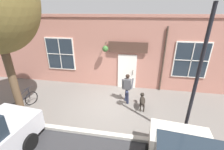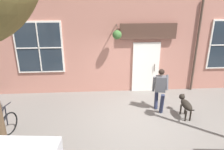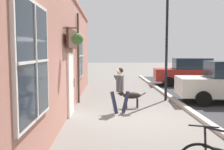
{
  "view_description": "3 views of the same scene",
  "coord_description": "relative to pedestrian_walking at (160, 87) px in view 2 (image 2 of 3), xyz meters",
  "views": [
    {
      "loc": [
        6.28,
        1.2,
        4.41
      ],
      "look_at": [
        -1.06,
        -0.08,
        1.24
      ],
      "focal_mm": 24.0,
      "sensor_mm": 36.0,
      "label": 1
    },
    {
      "loc": [
        6.21,
        -1.29,
        4.04
      ],
      "look_at": [
        -1.24,
        -0.8,
        1.11
      ],
      "focal_mm": 35.0,
      "sensor_mm": 36.0,
      "label": 2
    },
    {
      "loc": [
        -0.96,
        -7.75,
        2.1
      ],
      "look_at": [
        -0.79,
        -0.62,
        1.46
      ],
      "focal_mm": 40.0,
      "sensor_mm": 36.0,
      "label": 3
    }
  ],
  "objects": [
    {
      "name": "ground_plane",
      "position": [
        0.48,
        -0.81,
        -0.94
      ],
      "size": [
        90.0,
        90.0,
        0.0
      ],
      "primitive_type": "plane",
      "color": "#66605B"
    },
    {
      "name": "storefront_facade",
      "position": [
        -1.86,
        -0.79,
        1.21
      ],
      "size": [
        0.95,
        18.0,
        4.28
      ],
      "color": "#B27566",
      "rests_on": "ground_plane"
    },
    {
      "name": "pedestrian_walking",
      "position": [
        0.0,
        0.0,
        0.0
      ],
      "size": [
        0.71,
        0.6,
        1.59
      ],
      "color": "#282D47",
      "rests_on": "ground_plane"
    },
    {
      "name": "dog_on_leash",
      "position": [
        0.44,
        0.78,
        -0.47
      ],
      "size": [
        1.11,
        0.28,
        0.7
      ],
      "color": "black",
      "rests_on": "ground_plane"
    },
    {
      "name": "leaning_bicycle",
      "position": [
        1.52,
        -4.83,
        -0.56
      ],
      "size": [
        1.72,
        0.35,
        1.01
      ],
      "color": "black",
      "rests_on": "ground_plane"
    }
  ]
}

